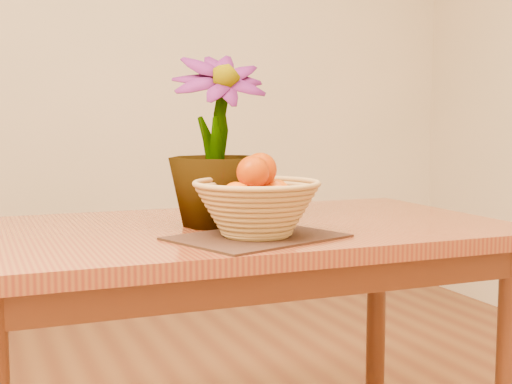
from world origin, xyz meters
name	(u,v)px	position (x,y,z in m)	size (l,w,h in m)	color
wall_back	(102,53)	(0.00, 2.25, 1.35)	(4.00, 0.02, 2.70)	beige
table	(238,258)	(0.00, 0.30, 0.66)	(1.40, 0.80, 0.75)	brown
placemat	(257,237)	(-0.03, 0.09, 0.75)	(0.37, 0.28, 0.01)	#381D14
wicker_basket	(257,210)	(-0.03, 0.09, 0.82)	(0.30, 0.30, 0.12)	#A47C44
orange_pile	(257,185)	(-0.03, 0.09, 0.87)	(0.19, 0.19, 0.14)	#E45E03
potted_plant	(217,140)	(-0.05, 0.31, 0.97)	(0.25, 0.25, 0.44)	#1B4012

